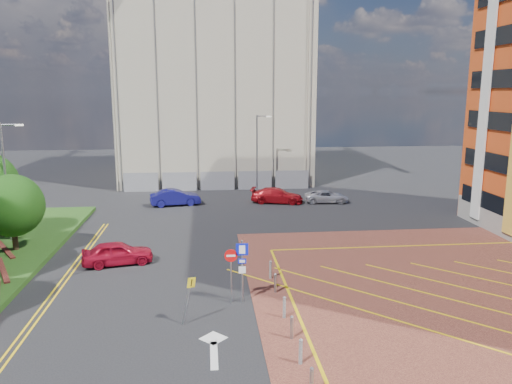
{
  "coord_description": "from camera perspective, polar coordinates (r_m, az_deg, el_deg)",
  "views": [
    {
      "loc": [
        -1.16,
        -22.23,
        10.29
      ],
      "look_at": [
        1.49,
        3.98,
        4.98
      ],
      "focal_mm": 35.0,
      "sensor_mm": 36.0,
      "label": 1
    }
  ],
  "objects": [
    {
      "name": "car_blue_back",
      "position": [
        46.44,
        -9.21,
        -0.61
      ],
      "size": [
        4.77,
        2.36,
        1.5
      ],
      "primitive_type": "imported",
      "rotation": [
        0.0,
        0.0,
        1.75
      ],
      "color": "navy",
      "rests_on": "ground"
    },
    {
      "name": "lamp_left_far",
      "position": [
        37.14,
        -26.61,
        1.46
      ],
      "size": [
        1.53,
        0.16,
        8.0
      ],
      "color": "#9EA0A8",
      "rests_on": "grass_bed"
    },
    {
      "name": "lamp_back",
      "position": [
        50.85,
        0.2,
        4.69
      ],
      "size": [
        1.53,
        0.16,
        8.0
      ],
      "color": "#9EA0A8",
      "rests_on": "ground"
    },
    {
      "name": "warning_sign",
      "position": [
        22.84,
        -7.71,
        -11.55
      ],
      "size": [
        0.68,
        0.4,
        2.25
      ],
      "color": "#9EA0A8",
      "rests_on": "ground"
    },
    {
      "name": "construction_fence",
      "position": [
        53.09,
        -3.34,
        1.3
      ],
      "size": [
        21.6,
        0.06,
        2.0
      ],
      "primitive_type": "cube",
      "color": "gray",
      "rests_on": "ground"
    },
    {
      "name": "tree_c",
      "position": [
        35.23,
        -26.13,
        -1.41
      ],
      "size": [
        4.0,
        4.0,
        4.9
      ],
      "color": "#3D2B1C",
      "rests_on": "grass_bed"
    },
    {
      "name": "construction_building",
      "position": [
        62.24,
        -4.8,
        12.01
      ],
      "size": [
        21.2,
        19.2,
        22.0
      ],
      "primitive_type": "cube",
      "color": "#B8B097",
      "rests_on": "ground"
    },
    {
      "name": "car_red_back",
      "position": [
        46.94,
        2.41,
        -0.4
      ],
      "size": [
        5.21,
        3.09,
        1.41
      ],
      "primitive_type": "imported",
      "rotation": [
        0.0,
        0.0,
        1.33
      ],
      "color": "#A90E16",
      "rests_on": "ground"
    },
    {
      "name": "ground",
      "position": [
        24.52,
        -2.59,
        -13.43
      ],
      "size": [
        140.0,
        140.0,
        0.0
      ],
      "primitive_type": "plane",
      "color": "black",
      "rests_on": "ground"
    },
    {
      "name": "bollard_row",
      "position": [
        23.05,
        3.53,
        -13.85
      ],
      "size": [
        0.14,
        11.14,
        0.9
      ],
      "color": "#9EA0A8",
      "rests_on": "forecourt"
    },
    {
      "name": "car_red_left",
      "position": [
        31.53,
        -15.54,
        -6.72
      ],
      "size": [
        4.46,
        2.57,
        1.43
      ],
      "primitive_type": "imported",
      "rotation": [
        0.0,
        0.0,
        1.8
      ],
      "color": "#B00F27",
      "rests_on": "ground"
    },
    {
      "name": "forecourt",
      "position": [
        28.8,
        27.02,
        -10.82
      ],
      "size": [
        26.0,
        26.0,
        0.02
      ],
      "primitive_type": "cube",
      "color": "brown",
      "rests_on": "ground"
    },
    {
      "name": "car_silver_back",
      "position": [
        47.52,
        8.08,
        -0.52
      ],
      "size": [
        4.27,
        2.25,
        1.15
      ],
      "primitive_type": "imported",
      "rotation": [
        0.0,
        0.0,
        1.48
      ],
      "color": "silver",
      "rests_on": "ground"
    },
    {
      "name": "sign_cluster",
      "position": [
        24.71,
        -2.07,
        -8.33
      ],
      "size": [
        1.17,
        0.12,
        3.2
      ],
      "color": "#9EA0A8",
      "rests_on": "ground"
    }
  ]
}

